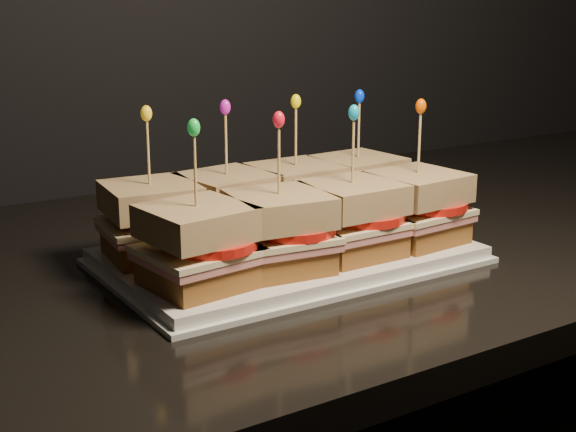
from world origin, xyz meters
TOP-DOWN VIEW (x-y plane):
  - granite_slab at (0.34, 1.64)m, footprint 2.71×0.73m
  - platter at (0.49, 1.56)m, footprint 0.39×0.24m
  - platter_rim at (0.49, 1.56)m, footprint 0.40×0.25m
  - sandwich_0_bread_bot at (0.35, 1.62)m, footprint 0.10×0.10m
  - sandwich_0_ham at (0.35, 1.62)m, footprint 0.11×0.11m
  - sandwich_0_cheese at (0.35, 1.62)m, footprint 0.11×0.11m
  - sandwich_0_tomato at (0.36, 1.61)m, footprint 0.09×0.09m
  - sandwich_0_bread_top at (0.35, 1.62)m, footprint 0.10×0.10m
  - sandwich_0_pick at (0.35, 1.62)m, footprint 0.00×0.00m
  - sandwich_0_frill at (0.35, 1.62)m, footprint 0.01×0.01m
  - sandwich_1_bread_bot at (0.44, 1.62)m, footprint 0.10×0.10m
  - sandwich_1_ham at (0.44, 1.62)m, footprint 0.11×0.11m
  - sandwich_1_cheese at (0.44, 1.62)m, footprint 0.11×0.11m
  - sandwich_1_tomato at (0.45, 1.61)m, footprint 0.09×0.09m
  - sandwich_1_bread_top at (0.44, 1.62)m, footprint 0.10×0.10m
  - sandwich_1_pick at (0.44, 1.62)m, footprint 0.00×0.00m
  - sandwich_1_frill at (0.44, 1.62)m, footprint 0.01×0.01m
  - sandwich_2_bread_bot at (0.53, 1.62)m, footprint 0.09×0.09m
  - sandwich_2_ham at (0.53, 1.62)m, footprint 0.10×0.10m
  - sandwich_2_cheese at (0.53, 1.62)m, footprint 0.10×0.10m
  - sandwich_2_tomato at (0.54, 1.61)m, footprint 0.09×0.09m
  - sandwich_2_bread_top at (0.53, 1.62)m, footprint 0.09×0.09m
  - sandwich_2_pick at (0.53, 1.62)m, footprint 0.00×0.00m
  - sandwich_2_frill at (0.53, 1.62)m, footprint 0.01×0.01m
  - sandwich_3_bread_bot at (0.62, 1.62)m, footprint 0.10×0.10m
  - sandwich_3_ham at (0.62, 1.62)m, footprint 0.11×0.10m
  - sandwich_3_cheese at (0.62, 1.62)m, footprint 0.11×0.10m
  - sandwich_3_tomato at (0.64, 1.61)m, footprint 0.09×0.09m
  - sandwich_3_bread_top at (0.62, 1.62)m, footprint 0.10×0.10m
  - sandwich_3_pick at (0.62, 1.62)m, footprint 0.00×0.00m
  - sandwich_3_frill at (0.62, 1.62)m, footprint 0.01×0.01m
  - sandwich_4_bread_bot at (0.35, 1.51)m, footprint 0.10×0.10m
  - sandwich_4_ham at (0.35, 1.51)m, footprint 0.11×0.11m
  - sandwich_4_cheese at (0.35, 1.51)m, footprint 0.11×0.11m
  - sandwich_4_tomato at (0.36, 1.50)m, footprint 0.09×0.09m
  - sandwich_4_bread_top at (0.35, 1.51)m, footprint 0.10×0.10m
  - sandwich_4_pick at (0.35, 1.51)m, footprint 0.00×0.00m
  - sandwich_4_frill at (0.35, 1.51)m, footprint 0.01×0.01m
  - sandwich_5_bread_bot at (0.44, 1.51)m, footprint 0.10×0.10m
  - sandwich_5_ham at (0.44, 1.51)m, footprint 0.11×0.11m
  - sandwich_5_cheese at (0.44, 1.51)m, footprint 0.11×0.11m
  - sandwich_5_tomato at (0.45, 1.50)m, footprint 0.09×0.09m
  - sandwich_5_bread_top at (0.44, 1.51)m, footprint 0.10×0.10m
  - sandwich_5_pick at (0.44, 1.51)m, footprint 0.00×0.00m
  - sandwich_5_frill at (0.44, 1.51)m, footprint 0.01×0.01m
  - sandwich_6_bread_bot at (0.53, 1.51)m, footprint 0.09×0.09m
  - sandwich_6_ham at (0.53, 1.51)m, footprint 0.10×0.10m
  - sandwich_6_cheese at (0.53, 1.51)m, footprint 0.10×0.10m
  - sandwich_6_tomato at (0.54, 1.50)m, footprint 0.09×0.09m
  - sandwich_6_bread_top at (0.53, 1.51)m, footprint 0.09×0.09m
  - sandwich_6_pick at (0.53, 1.51)m, footprint 0.00×0.00m
  - sandwich_6_frill at (0.53, 1.51)m, footprint 0.01×0.01m
  - sandwich_7_bread_bot at (0.62, 1.51)m, footprint 0.10×0.10m
  - sandwich_7_ham at (0.62, 1.51)m, footprint 0.11×0.10m
  - sandwich_7_cheese at (0.62, 1.51)m, footprint 0.11×0.11m
  - sandwich_7_tomato at (0.64, 1.50)m, footprint 0.09×0.09m
  - sandwich_7_bread_top at (0.62, 1.51)m, footprint 0.10×0.10m
  - sandwich_7_pick at (0.62, 1.51)m, footprint 0.00×0.00m
  - sandwich_7_frill at (0.62, 1.51)m, footprint 0.01×0.01m

SIDE VIEW (x-z plane):
  - granite_slab at x=0.34m, z-range 0.86..0.90m
  - platter_rim at x=0.49m, z-range 0.90..0.90m
  - platter at x=0.49m, z-range 0.90..0.92m
  - sandwich_0_bread_bot at x=0.35m, z-range 0.92..0.94m
  - sandwich_1_bread_bot at x=0.44m, z-range 0.92..0.94m
  - sandwich_2_bread_bot at x=0.53m, z-range 0.92..0.94m
  - sandwich_3_bread_bot at x=0.62m, z-range 0.92..0.94m
  - sandwich_4_bread_bot at x=0.35m, z-range 0.92..0.94m
  - sandwich_5_bread_bot at x=0.44m, z-range 0.92..0.94m
  - sandwich_6_bread_bot at x=0.53m, z-range 0.92..0.94m
  - sandwich_7_bread_bot at x=0.62m, z-range 0.92..0.94m
  - sandwich_0_ham at x=0.35m, z-range 0.94..0.95m
  - sandwich_1_ham at x=0.44m, z-range 0.94..0.95m
  - sandwich_2_ham at x=0.53m, z-range 0.94..0.95m
  - sandwich_3_ham at x=0.62m, z-range 0.94..0.95m
  - sandwich_4_ham at x=0.35m, z-range 0.94..0.95m
  - sandwich_5_ham at x=0.44m, z-range 0.94..0.95m
  - sandwich_6_ham at x=0.53m, z-range 0.94..0.95m
  - sandwich_7_ham at x=0.62m, z-range 0.94..0.95m
  - sandwich_0_cheese at x=0.35m, z-range 0.95..0.96m
  - sandwich_1_cheese at x=0.44m, z-range 0.95..0.96m
  - sandwich_2_cheese at x=0.53m, z-range 0.95..0.96m
  - sandwich_3_cheese at x=0.62m, z-range 0.95..0.96m
  - sandwich_4_cheese at x=0.35m, z-range 0.95..0.96m
  - sandwich_5_cheese at x=0.44m, z-range 0.95..0.96m
  - sandwich_6_cheese at x=0.53m, z-range 0.95..0.96m
  - sandwich_7_cheese at x=0.62m, z-range 0.95..0.96m
  - sandwich_0_tomato at x=0.36m, z-range 0.96..0.96m
  - sandwich_1_tomato at x=0.45m, z-range 0.96..0.96m
  - sandwich_2_tomato at x=0.54m, z-range 0.96..0.96m
  - sandwich_3_tomato at x=0.64m, z-range 0.96..0.96m
  - sandwich_4_tomato at x=0.36m, z-range 0.96..0.96m
  - sandwich_5_tomato at x=0.45m, z-range 0.96..0.96m
  - sandwich_6_tomato at x=0.54m, z-range 0.96..0.96m
  - sandwich_7_tomato at x=0.64m, z-range 0.96..0.96m
  - sandwich_0_bread_top at x=0.35m, z-range 0.96..1.00m
  - sandwich_1_bread_top at x=0.44m, z-range 0.96..1.00m
  - sandwich_2_bread_top at x=0.53m, z-range 0.96..1.00m
  - sandwich_3_bread_top at x=0.62m, z-range 0.96..1.00m
  - sandwich_4_bread_top at x=0.35m, z-range 0.96..1.00m
  - sandwich_5_bread_top at x=0.44m, z-range 0.96..1.00m
  - sandwich_6_bread_top at x=0.53m, z-range 0.96..1.00m
  - sandwich_7_bread_top at x=0.62m, z-range 0.96..1.00m
  - sandwich_0_pick at x=0.35m, z-range 0.98..1.07m
  - sandwich_1_pick at x=0.44m, z-range 0.98..1.07m
  - sandwich_2_pick at x=0.53m, z-range 0.98..1.07m
  - sandwich_3_pick at x=0.62m, z-range 0.98..1.07m
  - sandwich_4_pick at x=0.35m, z-range 0.98..1.07m
  - sandwich_5_pick at x=0.44m, z-range 0.98..1.07m
  - sandwich_6_pick at x=0.53m, z-range 0.98..1.07m
  - sandwich_7_pick at x=0.62m, z-range 0.98..1.07m
  - sandwich_0_frill at x=0.35m, z-range 1.06..1.08m
  - sandwich_1_frill at x=0.44m, z-range 1.06..1.08m
  - sandwich_2_frill at x=0.53m, z-range 1.06..1.08m
  - sandwich_3_frill at x=0.62m, z-range 1.06..1.08m
  - sandwich_4_frill at x=0.35m, z-range 1.06..1.08m
  - sandwich_5_frill at x=0.44m, z-range 1.06..1.08m
  - sandwich_6_frill at x=0.53m, z-range 1.06..1.08m
  - sandwich_7_frill at x=0.62m, z-range 1.06..1.08m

